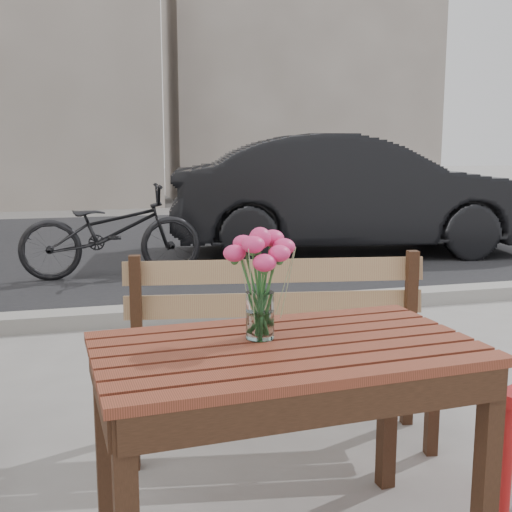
{
  "coord_description": "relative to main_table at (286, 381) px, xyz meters",
  "views": [
    {
      "loc": [
        -0.73,
        -1.92,
        1.35
      ],
      "look_at": [
        -0.2,
        0.07,
        1.0
      ],
      "focal_mm": 45.0,
      "sensor_mm": 36.0,
      "label": 1
    }
  ],
  "objects": [
    {
      "name": "street",
      "position": [
        0.14,
        5.13,
        -0.59
      ],
      "size": [
        30.0,
        8.12,
        0.12
      ],
      "color": "black",
      "rests_on": "ground"
    },
    {
      "name": "backdrop_buildings",
      "position": [
        0.31,
        14.46,
        2.99
      ],
      "size": [
        15.5,
        4.0,
        8.0
      ],
      "color": "gray",
      "rests_on": "ground"
    },
    {
      "name": "main_table",
      "position": [
        0.0,
        0.0,
        0.0
      ],
      "size": [
        1.24,
        0.77,
        0.74
      ],
      "rotation": [
        0.0,
        0.0,
        0.06
      ],
      "color": "#562816",
      "rests_on": "ground"
    },
    {
      "name": "main_bench",
      "position": [
        0.24,
        0.88,
        -0.08
      ],
      "size": [
        1.47,
        0.64,
        0.89
      ],
      "rotation": [
        0.0,
        0.0,
        -0.16
      ],
      "color": "#9A6F4F",
      "rests_on": "ground"
    },
    {
      "name": "main_vase",
      "position": [
        -0.07,
        0.08,
        0.35
      ],
      "size": [
        0.2,
        0.2,
        0.36
      ],
      "color": "white",
      "rests_on": "main_table"
    },
    {
      "name": "parked_car",
      "position": [
        2.7,
        5.76,
        0.14
      ],
      "size": [
        4.77,
        2.33,
        1.51
      ],
      "primitive_type": "imported",
      "rotation": [
        0.0,
        0.0,
        1.4
      ],
      "color": "black",
      "rests_on": "ground"
    },
    {
      "name": "bicycle",
      "position": [
        -0.35,
        4.92,
        -0.13
      ],
      "size": [
        1.86,
        0.66,
        0.97
      ],
      "primitive_type": "imported",
      "rotation": [
        0.0,
        0.0,
        1.57
      ],
      "color": "black",
      "rests_on": "ground"
    }
  ]
}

